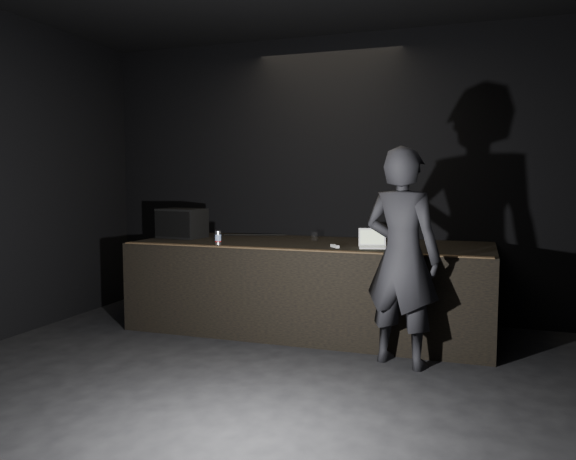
# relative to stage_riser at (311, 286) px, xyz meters

# --- Properties ---
(ground) EXTENTS (7.00, 7.00, 0.00)m
(ground) POSITION_rel_stage_riser_xyz_m (0.00, -2.73, -0.50)
(ground) COLOR black
(ground) RESTS_ON ground
(room_walls) EXTENTS (6.10, 7.10, 3.52)m
(room_walls) POSITION_rel_stage_riser_xyz_m (0.00, -2.73, 1.52)
(room_walls) COLOR black
(room_walls) RESTS_ON ground
(stage_riser) EXTENTS (4.00, 1.50, 1.00)m
(stage_riser) POSITION_rel_stage_riser_xyz_m (0.00, 0.00, 0.00)
(stage_riser) COLOR black
(stage_riser) RESTS_ON ground
(riser_lip) EXTENTS (3.92, 0.10, 0.01)m
(riser_lip) POSITION_rel_stage_riser_xyz_m (0.00, -0.71, 0.51)
(riser_lip) COLOR brown
(riser_lip) RESTS_ON stage_riser
(stage_monitor) EXTENTS (0.59, 0.46, 0.36)m
(stage_monitor) POSITION_rel_stage_riser_xyz_m (-1.67, 0.01, 0.68)
(stage_monitor) COLOR black
(stage_monitor) RESTS_ON stage_riser
(cable) EXTENTS (0.77, 0.27, 0.02)m
(cable) POSITION_rel_stage_riser_xyz_m (-0.93, 0.57, 0.51)
(cable) COLOR black
(cable) RESTS_ON stage_riser
(laptop) EXTENTS (0.34, 0.32, 0.20)m
(laptop) POSITION_rel_stage_riser_xyz_m (0.75, -0.24, 0.55)
(laptop) COLOR white
(laptop) RESTS_ON stage_riser
(beer_can) EXTENTS (0.07, 0.07, 0.16)m
(beer_can) POSITION_rel_stage_riser_xyz_m (-0.88, -0.60, 0.58)
(beer_can) COLOR silver
(beer_can) RESTS_ON stage_riser
(plastic_cup) EXTENTS (0.08, 0.08, 0.10)m
(plastic_cup) POSITION_rel_stage_riser_xyz_m (-0.02, 0.22, 0.55)
(plastic_cup) COLOR white
(plastic_cup) RESTS_ON stage_riser
(wii_remote) EXTENTS (0.12, 0.14, 0.03)m
(wii_remote) POSITION_rel_stage_riser_xyz_m (0.38, -0.37, 0.51)
(wii_remote) COLOR white
(wii_remote) RESTS_ON stage_riser
(person) EXTENTS (0.85, 0.70, 2.01)m
(person) POSITION_rel_stage_riser_xyz_m (1.15, -0.95, 0.51)
(person) COLOR black
(person) RESTS_ON ground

